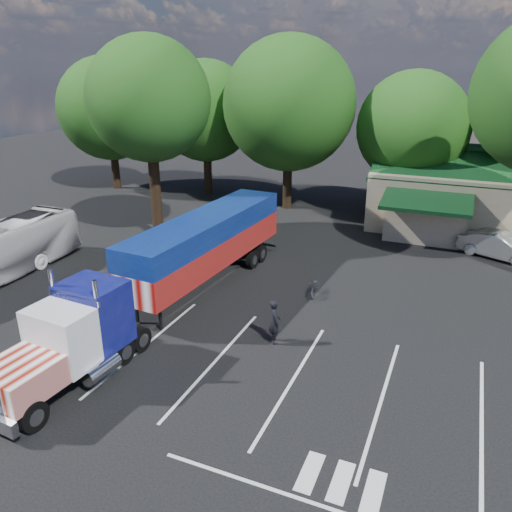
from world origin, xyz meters
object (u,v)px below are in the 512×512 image
at_px(silver_sedan, 500,246).
at_px(bicycle, 315,287).
at_px(woman, 275,321).
at_px(semi_truck, 179,261).

bearing_deg(silver_sedan, bicycle, 159.71).
bearing_deg(bicycle, woman, -99.39).
xyz_separation_m(semi_truck, woman, (5.42, -1.56, -1.27)).
distance_m(semi_truck, silver_sedan, 19.15).
xyz_separation_m(semi_truck, bicycle, (5.62, 3.53, -1.82)).
height_order(bicycle, silver_sedan, silver_sedan).
height_order(woman, silver_sedan, woman).
relative_size(woman, silver_sedan, 0.41).
bearing_deg(silver_sedan, semi_truck, 154.75).
xyz_separation_m(woman, silver_sedan, (8.86, 14.23, -0.19)).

